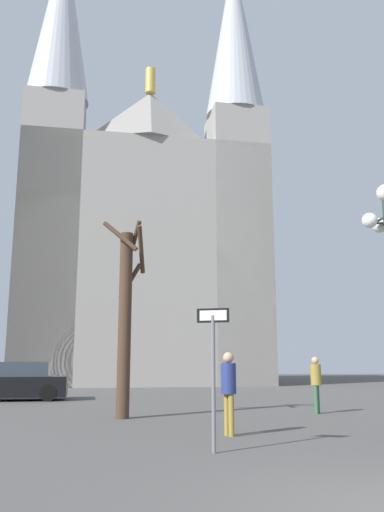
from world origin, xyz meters
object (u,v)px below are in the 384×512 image
Objects in this scene: cathedral at (142,240)px; pedestrian_walking at (229,384)px; bare_tree at (125,315)px; parked_car_near_black at (14,382)px; one_way_arrow_sign at (213,361)px; pedestrian_standing at (316,379)px.

cathedral reaches higher than pedestrian_walking.
parked_car_near_black is at bearing 123.04° from bare_tree.
one_way_arrow_sign is at bearing -105.79° from pedestrian_walking.
pedestrian_standing is at bearing -31.00° from parked_car_near_black.
pedestrian_standing is at bearing 53.50° from pedestrian_walking.
pedestrian_walking is (2.38, -3.63, -1.77)m from bare_tree.
one_way_arrow_sign reaches higher than parked_car_near_black.
bare_tree is 1.26× the size of parked_car_near_black.
one_way_arrow_sign is (1.67, -28.43, -8.72)m from cathedral.
pedestrian_standing reaches higher than parked_car_near_black.
cathedral reaches higher than pedestrian_standing.
bare_tree is (-0.13, -22.75, -7.44)m from cathedral.
bare_tree is 8.85m from parked_car_near_black.
cathedral is 7.50× the size of parked_car_near_black.
pedestrian_walking is 1.03× the size of pedestrian_standing.
pedestrian_walking is at bearing 74.21° from one_way_arrow_sign.
cathedral reaches higher than parked_car_near_black.
one_way_arrow_sign reaches higher than pedestrian_standing.
pedestrian_walking is at bearing -56.69° from bare_tree.
cathedral is 29.78m from one_way_arrow_sign.
pedestrian_standing is (5.62, -21.82, -9.25)m from cathedral.
parked_car_near_black is at bearing 116.73° from one_way_arrow_sign.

